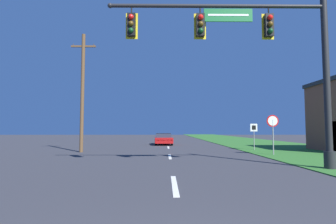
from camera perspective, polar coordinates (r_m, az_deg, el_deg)
The scene contains 7 objects.
grass_verge_right at distance 33.55m, azimuth 18.27°, elevation -6.37°, with size 10.00×110.00×0.04m.
road_center_line at distance 23.79m, azimuth 0.08°, elevation -7.72°, with size 0.16×34.80×0.01m.
signal_mast at distance 11.84m, azimuth 20.43°, elevation 11.85°, with size 9.31×0.47×7.63m.
car_ahead at distance 28.35m, azimuth -1.02°, elevation -5.88°, with size 2.02×4.75×1.19m.
stop_sign at distance 17.90m, azimuth 21.84°, elevation -2.77°, with size 0.76×0.07×2.50m.
route_sign_post at distance 21.73m, azimuth 18.19°, elevation -3.88°, with size 0.55×0.06×2.03m.
utility_pole_near at distance 20.02m, azimuth -18.12°, elevation 4.52°, with size 1.80×0.26×8.61m.
Camera 1 is at (-0.27, -1.74, 1.61)m, focal length 28.00 mm.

